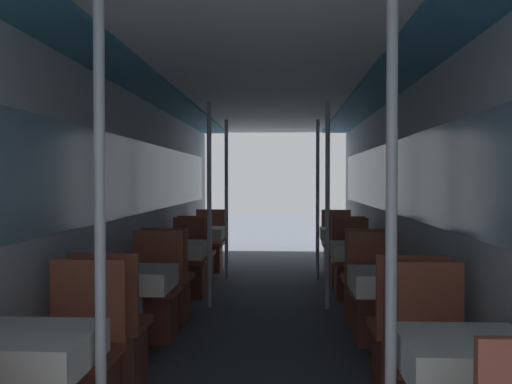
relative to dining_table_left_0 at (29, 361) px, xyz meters
name	(u,v)px	position (x,y,z in m)	size (l,w,h in m)	color
wall_left	(126,204)	(-0.36, 2.86, 0.58)	(0.05, 10.51, 2.24)	silver
wall_right	(409,205)	(2.30, 2.86, 0.58)	(0.05, 10.51, 2.24)	silver
ceiling_panel	(266,85)	(0.97, 2.86, 1.70)	(2.67, 10.51, 0.07)	white
dining_table_left_0	(29,361)	(0.00, 0.00, 0.00)	(0.57, 0.57, 0.71)	#4C4C51
chair_left_far_0	(78,380)	(0.00, 0.60, -0.30)	(0.45, 0.45, 0.93)	brown
support_pole_left_0	(100,243)	(0.33, 0.00, 0.54)	(0.05, 0.05, 2.24)	silver
dining_table_left_1	(136,285)	(0.00, 1.84, 0.00)	(0.57, 0.57, 0.71)	#4C4C51
chair_left_near_1	(112,346)	(0.00, 1.24, -0.30)	(0.45, 0.45, 0.93)	brown
chair_left_far_1	(154,306)	(0.00, 2.44, -0.30)	(0.45, 0.45, 0.93)	brown
dining_table_left_2	(179,254)	(0.00, 3.68, 0.00)	(0.57, 0.57, 0.71)	#4C4C51
chair_left_near_2	(168,292)	(0.00, 3.08, -0.30)	(0.45, 0.45, 0.93)	brown
chair_left_far_2	(189,272)	(0.00, 4.28, -0.30)	(0.45, 0.45, 0.93)	brown
support_pole_left_2	(209,205)	(0.33, 3.68, 0.54)	(0.05, 0.05, 2.24)	silver
dining_table_left_3	(203,237)	(0.00, 5.52, 0.00)	(0.57, 0.57, 0.71)	#4C4C51
chair_left_near_3	(197,264)	(0.00, 4.92, -0.30)	(0.45, 0.45, 0.93)	brown
chair_left_far_3	(209,252)	(0.00, 6.12, -0.30)	(0.45, 0.45, 0.93)	brown
support_pole_left_3	(226,199)	(0.33, 5.52, 0.54)	(0.05, 0.05, 2.24)	silver
dining_table_right_0	(467,368)	(1.94, 0.00, 0.00)	(0.57, 0.57, 0.71)	#4C4C51
support_pole_right_0	(391,244)	(1.61, 0.00, 0.54)	(0.05, 0.05, 2.24)	silver
dining_table_right_1	(389,287)	(1.94, 1.84, 0.00)	(0.57, 0.57, 0.71)	#4C4C51
chair_right_near_1	(406,351)	(1.94, 1.24, -0.30)	(0.45, 0.45, 0.93)	brown
chair_right_far_1	(376,309)	(1.94, 2.44, -0.30)	(0.45, 0.45, 0.93)	brown
dining_table_right_2	(358,255)	(1.94, 3.68, 0.00)	(0.57, 0.57, 0.71)	#4C4C51
chair_right_near_2	(366,294)	(1.94, 3.08, -0.30)	(0.45, 0.45, 0.93)	brown
chair_right_far_2	(351,273)	(1.94, 4.28, -0.30)	(0.45, 0.45, 0.93)	brown
support_pole_right_2	(327,205)	(1.61, 3.68, 0.54)	(0.05, 0.05, 2.24)	silver
dining_table_right_3	(341,238)	(1.94, 5.52, 0.00)	(0.57, 0.57, 0.71)	#4C4C51
chair_right_near_3	(346,265)	(1.94, 4.92, -0.30)	(0.45, 0.45, 0.93)	brown
chair_right_far_3	(337,253)	(1.94, 6.12, -0.30)	(0.45, 0.45, 0.93)	brown
support_pole_right_3	(318,199)	(1.61, 5.52, 0.54)	(0.05, 0.05, 2.24)	silver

